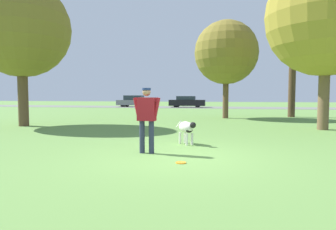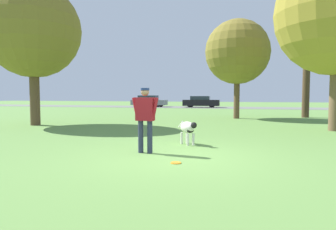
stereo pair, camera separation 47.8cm
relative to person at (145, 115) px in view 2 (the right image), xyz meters
name	(u,v)px [view 2 (the right image)]	position (x,y,z in m)	size (l,w,h in m)	color
ground_plane	(174,157)	(0.81, -0.28, -0.95)	(120.00, 120.00, 0.00)	#608C42
far_road_strip	(235,108)	(0.81, 28.33, -0.94)	(120.00, 6.00, 0.01)	slate
person	(145,115)	(0.00, 0.00, 0.00)	(0.71, 0.25, 1.61)	#2D334C
dog	(188,128)	(0.77, 1.50, -0.47)	(0.72, 0.79, 0.68)	silver
frisbee	(176,163)	(1.00, -0.90, -0.94)	(0.23, 0.23, 0.02)	orange
tree_far_right	(307,39)	(5.93, 13.95, 4.05)	(2.81, 2.81, 6.52)	#4C3826
tree_near_left	(33,31)	(-7.43, 5.17, 3.51)	(4.44, 4.44, 6.70)	brown
tree_mid_center	(237,52)	(1.68, 11.97, 3.11)	(3.93, 3.93, 6.03)	brown
parked_car_grey	(149,101)	(-9.67, 28.40, -0.25)	(4.35, 1.77, 1.42)	slate
parked_car_black	(201,102)	(-3.12, 28.32, -0.29)	(4.33, 1.84, 1.34)	black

